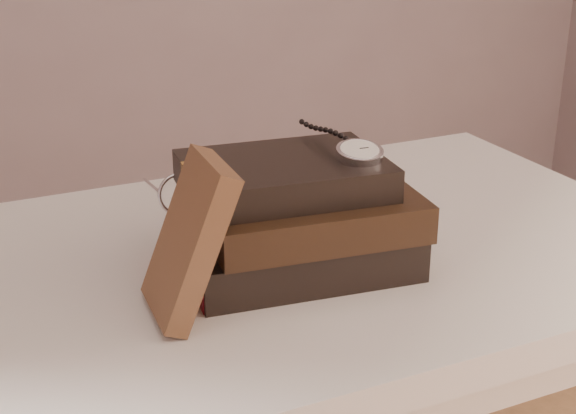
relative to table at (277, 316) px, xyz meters
name	(u,v)px	position (x,y,z in m)	size (l,w,h in m)	color
table	(277,316)	(0.00, 0.00, 0.00)	(1.00, 0.60, 0.75)	silver
book_stack	(297,218)	(0.00, -0.05, 0.15)	(0.28, 0.21, 0.13)	black
journal	(189,239)	(-0.14, -0.10, 0.18)	(0.02, 0.10, 0.17)	#462A1A
pocket_watch	(357,151)	(0.07, -0.07, 0.23)	(0.06, 0.16, 0.02)	silver
eyeglasses	(201,190)	(-0.08, 0.05, 0.16)	(0.12, 0.14, 0.05)	silver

